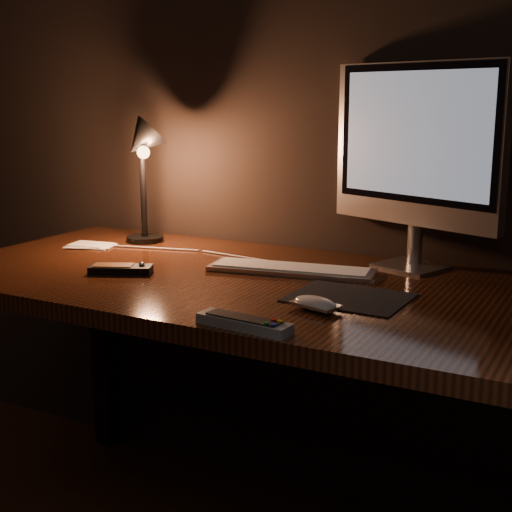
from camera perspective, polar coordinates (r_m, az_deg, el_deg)
The scene contains 10 objects.
desk at distance 1.78m, azimuth 0.87°, elevation -5.33°, with size 1.60×0.75×0.75m.
monitor at distance 1.79m, azimuth 12.68°, elevation 8.37°, with size 0.46×0.19×0.50m.
keyboard at distance 1.75m, azimuth 2.82°, elevation -1.05°, with size 0.41×0.11×0.02m, color silver.
mousepad at distance 1.54m, azimuth 7.45°, elevation -3.31°, with size 0.24×0.20×0.00m, color black.
mouse at distance 1.44m, azimuth 4.76°, elevation -3.95°, with size 0.10×0.05×0.02m, color white.
media_remote at distance 1.77m, azimuth -10.77°, elevation -1.01°, with size 0.16×0.11×0.03m.
tv_remote at distance 1.33m, azimuth -0.97°, elevation -5.36°, with size 0.19×0.06×0.02m.
papers at distance 2.10m, azimuth -13.12°, elevation 0.83°, with size 0.13×0.09×0.01m, color white.
desk_lamp at distance 2.07m, azimuth -9.09°, elevation 7.71°, with size 0.19×0.20×0.37m.
cable at distance 1.96m, azimuth -5.03°, elevation 0.24°, with size 0.00×0.00×0.53m, color white.
Camera 1 is at (0.78, 0.42, 1.17)m, focal length 50.00 mm.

